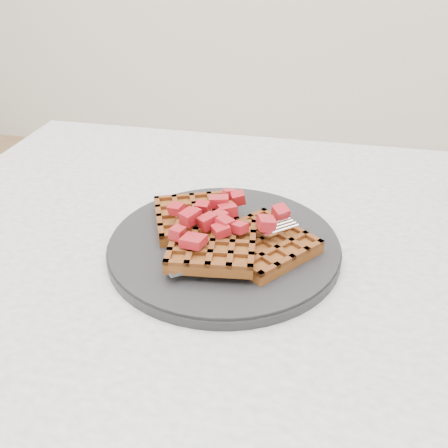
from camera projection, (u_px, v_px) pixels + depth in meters
name	position (u px, v px, depth m)	size (l,w,h in m)	color
table	(327.00, 334.00, 0.67)	(1.20, 0.80, 0.75)	silver
plate	(224.00, 246.00, 0.63)	(0.29, 0.29, 0.02)	black
waffles	(223.00, 234.00, 0.62)	(0.24, 0.20, 0.03)	brown
strawberry_pile	(224.00, 214.00, 0.61)	(0.15, 0.15, 0.02)	#87010B
fork	(244.00, 252.00, 0.59)	(0.02, 0.18, 0.02)	silver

